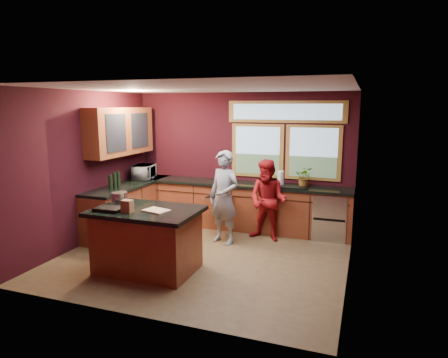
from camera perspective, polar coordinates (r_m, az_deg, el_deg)
The scene contains 14 objects.
floor at distance 6.66m, azimuth -2.90°, elevation -11.02°, with size 4.50×4.50×0.00m, color brown.
room_shell at distance 6.78m, azimuth -6.66°, elevation 4.97°, with size 4.52×4.02×2.71m.
back_counter at distance 7.98m, azimuth 3.10°, elevation -3.88°, with size 4.50×0.64×0.93m.
left_counter at distance 8.12m, azimuth -13.41°, elevation -3.89°, with size 0.64×2.30×0.93m.
island at distance 6.09m, azimuth -10.92°, elevation -8.50°, with size 1.55×1.05×0.95m.
person_grey at distance 7.07m, azimuth 0.00°, elevation -2.65°, with size 0.61×0.40×1.67m, color slate.
person_red at distance 7.29m, azimuth 6.27°, elevation -3.05°, with size 0.72×0.56×1.49m, color maroon.
microwave at distance 8.45m, azimuth -11.35°, elevation 0.98°, with size 0.54×0.36×0.30m, color #999999.
potted_plant at distance 7.66m, azimuth 11.47°, elevation 0.32°, with size 0.34×0.29×0.38m, color #999999.
paper_towel at distance 7.69m, azimuth 8.10°, elevation 0.10°, with size 0.12×0.12×0.28m, color white.
cutting_board at distance 5.81m, azimuth -9.63°, elevation -4.46°, with size 0.35×0.25×0.02m, color tan.
stock_pot at distance 6.35m, azimuth -14.69°, elevation -2.65°, with size 0.24×0.24×0.18m, color #AEAEB3.
paper_bag at distance 5.81m, azimuth -13.64°, elevation -3.81°, with size 0.15×0.12×0.18m, color brown.
black_tray at distance 5.99m, azimuth -16.02°, elevation -4.13°, with size 0.40×0.28×0.05m, color black.
Camera 1 is at (2.40, -5.72, 2.43)m, focal length 32.00 mm.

